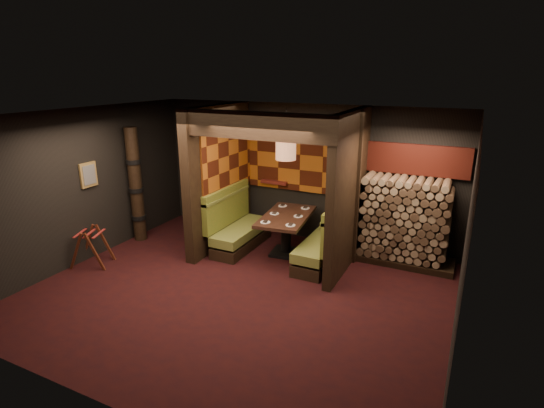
% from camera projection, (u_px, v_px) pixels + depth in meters
% --- Properties ---
extents(floor, '(6.50, 5.50, 0.02)m').
position_uv_depth(floor, '(238.00, 293.00, 6.95)').
color(floor, black).
rests_on(floor, ground).
extents(ceiling, '(6.50, 5.50, 0.02)m').
position_uv_depth(ceiling, '(233.00, 115.00, 6.09)').
color(ceiling, black).
rests_on(ceiling, ground).
extents(wall_back, '(6.50, 0.02, 2.85)m').
position_uv_depth(wall_back, '(302.00, 173.00, 8.89)').
color(wall_back, black).
rests_on(wall_back, ground).
extents(wall_front, '(6.50, 0.02, 2.85)m').
position_uv_depth(wall_front, '(92.00, 289.00, 4.15)').
color(wall_front, black).
rests_on(wall_front, ground).
extents(wall_left, '(0.02, 5.50, 2.85)m').
position_uv_depth(wall_left, '(84.00, 186.00, 7.87)').
color(wall_left, black).
rests_on(wall_left, ground).
extents(wall_right, '(0.02, 5.50, 2.85)m').
position_uv_depth(wall_right, '(466.00, 246.00, 5.16)').
color(wall_right, black).
rests_on(wall_right, ground).
extents(partition_left, '(0.20, 2.20, 2.85)m').
position_uv_depth(partition_left, '(219.00, 177.00, 8.49)').
color(partition_left, black).
rests_on(partition_left, floor).
extents(partition_right, '(0.15, 2.10, 2.85)m').
position_uv_depth(partition_right, '(349.00, 193.00, 7.44)').
color(partition_right, black).
rests_on(partition_right, floor).
extents(header_beam, '(2.85, 0.18, 0.44)m').
position_uv_depth(header_beam, '(254.00, 126.00, 6.77)').
color(header_beam, black).
rests_on(header_beam, partition_left).
extents(tapa_back_panel, '(2.40, 0.06, 1.55)m').
position_uv_depth(tapa_back_panel, '(301.00, 154.00, 8.74)').
color(tapa_back_panel, '#9F5014').
rests_on(tapa_back_panel, wall_back).
extents(tapa_side_panel, '(0.04, 1.85, 1.45)m').
position_uv_depth(tapa_side_panel, '(228.00, 156.00, 8.47)').
color(tapa_side_panel, '#9F5014').
rests_on(tapa_side_panel, partition_left).
extents(lacquer_shelf, '(0.60, 0.12, 0.07)m').
position_uv_depth(lacquer_shelf, '(274.00, 182.00, 9.11)').
color(lacquer_shelf, maroon).
rests_on(lacquer_shelf, wall_back).
extents(booth_bench_left, '(0.68, 1.60, 1.14)m').
position_uv_depth(booth_bench_left, '(237.00, 228.00, 8.64)').
color(booth_bench_left, black).
rests_on(booth_bench_left, floor).
extents(booth_bench_right, '(0.68, 1.60, 1.14)m').
position_uv_depth(booth_bench_right, '(325.00, 244.00, 7.85)').
color(booth_bench_right, black).
rests_on(booth_bench_right, floor).
extents(dining_table, '(1.01, 1.62, 0.81)m').
position_uv_depth(dining_table, '(286.00, 227.00, 8.23)').
color(dining_table, black).
rests_on(dining_table, floor).
extents(place_settings, '(0.78, 1.28, 0.03)m').
position_uv_depth(place_settings, '(286.00, 215.00, 8.16)').
color(place_settings, white).
rests_on(place_settings, dining_table).
extents(pendant_lamp, '(0.38, 0.38, 0.94)m').
position_uv_depth(pendant_lamp, '(286.00, 147.00, 7.73)').
color(pendant_lamp, '#915C3A').
rests_on(pendant_lamp, ceiling).
extents(framed_picture, '(0.05, 0.36, 0.46)m').
position_uv_depth(framed_picture, '(88.00, 175.00, 7.88)').
color(framed_picture, olive).
rests_on(framed_picture, wall_left).
extents(luggage_rack, '(0.83, 0.71, 0.76)m').
position_uv_depth(luggage_rack, '(91.00, 245.00, 7.84)').
color(luggage_rack, '#491E11').
rests_on(luggage_rack, floor).
extents(totem_column, '(0.31, 0.31, 2.40)m').
position_uv_depth(totem_column, '(136.00, 186.00, 8.80)').
color(totem_column, black).
rests_on(totem_column, floor).
extents(firewood_stack, '(1.73, 0.70, 1.64)m').
position_uv_depth(firewood_stack, '(409.00, 222.00, 7.77)').
color(firewood_stack, black).
rests_on(firewood_stack, floor).
extents(mosaic_header, '(1.83, 0.10, 0.56)m').
position_uv_depth(mosaic_header, '(418.00, 160.00, 7.72)').
color(mosaic_header, maroon).
rests_on(mosaic_header, wall_back).
extents(bay_front_post, '(0.08, 0.08, 2.85)m').
position_uv_depth(bay_front_post, '(357.00, 190.00, 7.62)').
color(bay_front_post, black).
rests_on(bay_front_post, floor).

